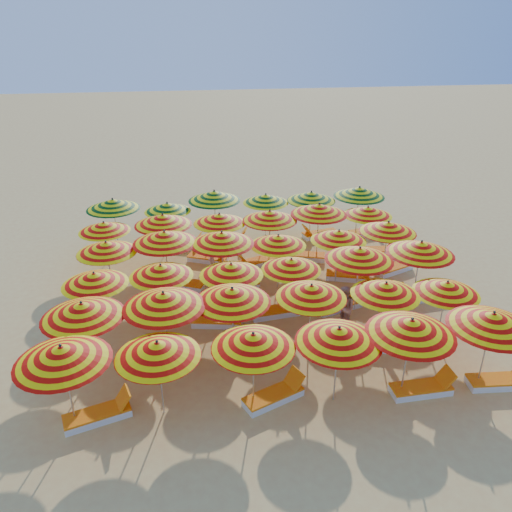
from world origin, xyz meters
The scene contains 63 objects.
ground centered at (0.00, 0.00, 0.00)m, with size 120.00×120.00×0.00m, color tan.
umbrella_0 centered at (-5.63, -5.47, 2.20)m, with size 2.80×2.80×2.50m.
umbrella_1 centered at (-3.37, -5.40, 2.05)m, with size 2.63×2.63×2.33m.
umbrella_2 centered at (-0.95, -5.42, 2.06)m, with size 2.36×2.36×2.34m.
umbrella_3 centered at (1.25, -5.60, 2.13)m, with size 2.53×2.53×2.42m.
umbrella_4 centered at (3.19, -5.64, 2.22)m, with size 2.95×2.95×2.52m.
umbrella_5 centered at (5.50, -5.63, 2.20)m, with size 3.05×3.05×2.50m.
umbrella_6 centered at (-5.48, -3.44, 2.18)m, with size 2.97×2.97×2.48m.
umbrella_7 centered at (-3.24, -3.31, 2.24)m, with size 2.74×2.74×2.54m.
umbrella_8 centered at (-1.26, -3.18, 2.15)m, with size 2.90×2.90×2.44m.
umbrella_9 centered at (1.16, -3.12, 2.05)m, with size 2.78×2.78×2.32m.
umbrella_10 centered at (3.49, -3.21, 1.99)m, with size 2.54×2.54×2.26m.
umbrella_11 centered at (5.45, -3.32, 1.93)m, with size 2.45×2.45×2.19m.
umbrella_12 centered at (-5.49, -1.19, 1.98)m, with size 2.56×2.56×2.25m.
umbrella_13 centered at (-3.39, -0.93, 1.98)m, with size 2.72×2.72×2.25m.
umbrella_14 centered at (-1.09, -1.22, 1.99)m, with size 2.21×2.21×2.27m.
umbrella_15 centered at (0.99, -1.00, 1.93)m, with size 2.30×2.30×2.19m.
umbrella_16 centered at (3.35, -1.14, 2.21)m, with size 2.92×2.92×2.51m.
umbrella_17 centered at (5.65, -0.98, 2.22)m, with size 2.43×2.43×2.52m.
umbrella_18 centered at (-5.38, 1.11, 2.04)m, with size 2.82×2.82×2.31m.
umbrella_19 centered at (-3.29, 1.26, 2.23)m, with size 2.49×2.49×2.53m.
umbrella_20 centered at (-1.21, 0.90, 2.22)m, with size 3.16×3.16×2.52m.
umbrella_21 centered at (0.90, 0.92, 1.98)m, with size 2.48×2.48×2.25m.
umbrella_22 centered at (3.27, 0.98, 2.00)m, with size 2.22×2.22×2.27m.
umbrella_23 centered at (5.37, 1.30, 2.09)m, with size 2.70×2.70×2.38m.
umbrella_24 centered at (-5.75, 3.42, 1.93)m, with size 2.50×2.50×2.19m.
umbrella_25 centered at (-3.39, 3.22, 2.17)m, with size 2.71×2.71×2.46m.
umbrella_26 centered at (-1.10, 3.37, 2.03)m, with size 2.61×2.61×2.30m.
umbrella_27 centered at (0.97, 3.13, 2.13)m, with size 2.95×2.95×2.42m.
umbrella_28 centered at (3.11, 3.32, 2.23)m, with size 3.16×3.16×2.53m.
umbrella_29 centered at (5.31, 3.42, 1.98)m, with size 2.48×2.48×2.25m.
umbrella_30 centered at (-5.59, 5.42, 2.18)m, with size 2.71×2.71×2.47m.
umbrella_31 centered at (-3.26, 5.37, 1.92)m, with size 2.08×2.08×2.19m.
umbrella_32 centered at (-1.13, 5.75, 2.22)m, with size 2.97×2.97×2.53m.
umbrella_33 centered at (1.24, 5.72, 1.98)m, with size 2.30×2.30×2.25m.
umbrella_34 centered at (3.31, 5.40, 2.09)m, with size 2.91×2.91×2.37m.
umbrella_35 centered at (5.58, 5.34, 2.21)m, with size 3.06×3.06×2.52m.
lounger_0 centered at (-5.04, -5.41, 0.15)m, with size 1.83×1.07×0.69m.
lounger_1 centered at (-0.36, -5.37, 0.15)m, with size 1.82×1.21×0.69m.
lounger_2 centered at (3.79, -5.70, 0.15)m, with size 1.75×0.63×0.69m.
lounger_3 centered at (6.10, -5.73, 0.15)m, with size 1.77×0.72×0.69m.
lounger_4 centered at (-3.74, -3.22, 0.15)m, with size 1.76×0.68×0.69m.
lounger_5 centered at (-0.75, -3.20, 0.15)m, with size 1.82×1.02×0.69m.
lounger_6 centered at (2.98, -3.42, 0.15)m, with size 1.82×1.00×0.69m.
lounger_7 centered at (-2.89, -0.74, 0.15)m, with size 1.82×1.23×0.69m.
lounger_8 centered at (-1.59, -1.41, 0.15)m, with size 1.81×0.91×0.69m.
lounger_9 centered at (0.49, -1.09, 0.15)m, with size 1.79×0.79×0.69m.
lounger_10 centered at (2.75, -1.04, 0.15)m, with size 1.83×1.07×0.69m.
lounger_11 centered at (6.15, -0.81, 0.15)m, with size 1.78×0.75×0.69m.
lounger_12 centered at (-2.78, 1.46, 0.15)m, with size 1.82×1.25×0.69m.
lounger_13 centered at (-0.71, 1.07, 0.15)m, with size 1.77×0.69×0.69m.
lounger_14 centered at (3.87, 1.11, 0.15)m, with size 1.83×1.09×0.69m.
lounger_15 centered at (5.88, 1.47, 0.15)m, with size 1.82×1.19×0.69m.
lounger_16 centered at (-1.61, 3.57, 0.15)m, with size 1.82×1.22×0.69m.
lounger_17 centered at (0.38, 2.89, 0.15)m, with size 1.83×1.12×0.69m.
lounger_18 centered at (2.51, 3.20, 0.15)m, with size 1.83×1.07×0.69m.
lounger_19 centered at (5.91, 3.23, 0.15)m, with size 1.78×0.74×0.69m.
lounger_20 centered at (-2.66, 5.24, 0.15)m, with size 1.83×1.05×0.69m.
lounger_21 centered at (-0.54, 5.51, 0.15)m, with size 1.82×1.01×0.69m.
lounger_22 centered at (3.81, 5.46, 0.15)m, with size 1.81×0.92×0.69m.
lounger_23 centered at (6.18, 5.37, 0.15)m, with size 1.81×0.91×0.69m.
beachgoer_b centered at (2.57, -2.25, 0.79)m, with size 0.77×0.60×1.58m, color tan.
beachgoer_a centered at (-1.54, 2.14, 0.68)m, with size 0.50×0.33×1.36m, color tan.
Camera 1 is at (-2.44, -15.87, 9.54)m, focal length 35.00 mm.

